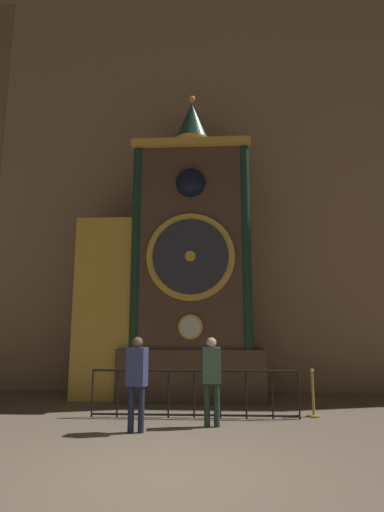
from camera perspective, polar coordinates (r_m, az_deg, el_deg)
name	(u,v)px	position (r m, az deg, el deg)	size (l,w,h in m)	color
ground_plane	(165,475)	(5.69, -3.90, -28.73)	(28.00, 28.00, 0.00)	brown
cathedral_back_wall	(190,157)	(13.03, -0.36, 13.93)	(24.00, 0.32, 14.24)	#997A5B
clock_tower	(175,271)	(10.81, -2.41, -2.11)	(4.88, 1.84, 8.47)	brown
railing_fence	(194,391)	(8.59, 0.31, -18.71)	(4.25, 0.05, 0.95)	black
visitor_near	(137,375)	(7.49, -7.88, -16.44)	(0.38, 0.30, 1.64)	#1B213A
visitor_far	(212,373)	(7.84, 2.82, -16.31)	(0.36, 0.25, 1.62)	#213427
stanchion_post	(313,401)	(9.10, 16.94, -19.23)	(0.28, 0.28, 0.95)	#B28E33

